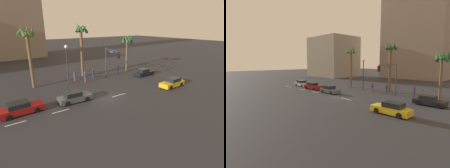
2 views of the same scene
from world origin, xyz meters
TOP-DOWN VIEW (x-y plane):
  - ground_plane at (0.00, 0.00)m, footprint 220.00×220.00m
  - lane_stripe_0 at (-18.00, 0.00)m, footprint 2.58×0.14m
  - lane_stripe_1 at (-11.43, 0.00)m, footprint 1.96×0.14m
  - lane_stripe_2 at (-6.69, 0.00)m, footprint 2.05×0.14m
  - lane_stripe_3 at (1.91, 0.00)m, footprint 2.34×0.14m
  - car_0 at (-10.47, 2.02)m, footprint 4.73×2.03m
  - car_1 at (-16.38, 2.72)m, footprint 4.55×1.93m
  - car_2 at (12.46, 5.54)m, footprint 4.09×1.97m
  - car_3 at (11.25, -2.05)m, footprint 4.55×1.93m
  - car_4 at (-4.18, 1.62)m, footprint 4.34×1.97m
  - traffic_signal at (5.39, 7.04)m, footprint 0.83×4.93m
  - streetlamp at (-1.96, 8.85)m, footprint 0.56×0.56m
  - pedestrian_0 at (0.81, 8.15)m, footprint 0.38×0.38m
  - pedestrian_1 at (-0.32, 9.95)m, footprint 0.54×0.54m
  - pedestrian_2 at (8.75, 9.10)m, footprint 0.47×0.47m
  - pedestrian_3 at (3.25, 9.56)m, footprint 0.41×0.41m
  - palm_tree_0 at (12.20, 10.55)m, footprint 2.56×2.75m
  - palm_tree_1 at (2.33, 11.92)m, footprint 2.63×2.59m
  - palm_tree_2 at (-7.17, 10.63)m, footprint 2.70×2.62m
  - building_0 at (-7.43, 43.39)m, footprint 21.82×10.96m
  - building_1 at (-35.02, 29.08)m, footprint 17.57×15.08m

SIDE VIEW (x-z plane):
  - ground_plane at x=0.00m, z-range 0.00..0.00m
  - lane_stripe_0 at x=-18.00m, z-range 0.00..0.01m
  - lane_stripe_1 at x=-11.43m, z-range 0.00..0.01m
  - lane_stripe_2 at x=-6.69m, z-range 0.00..0.01m
  - lane_stripe_3 at x=1.91m, z-range 0.00..0.01m
  - car_2 at x=12.46m, z-range -0.06..1.30m
  - car_4 at x=-4.18m, z-range -0.06..1.35m
  - car_0 at x=-10.47m, z-range -0.05..1.36m
  - car_3 at x=11.25m, z-range -0.06..1.38m
  - car_1 at x=-16.38m, z-range -0.06..1.39m
  - pedestrian_3 at x=3.25m, z-range 0.05..1.80m
  - pedestrian_1 at x=-0.32m, z-range 0.04..1.86m
  - pedestrian_2 at x=8.75m, z-range 0.05..1.94m
  - pedestrian_0 at x=0.81m, z-range 0.07..2.00m
  - traffic_signal at x=5.39m, z-range 1.04..6.72m
  - streetlamp at x=-1.96m, z-range 1.28..7.84m
  - palm_tree_0 at x=12.20m, z-range 2.26..9.99m
  - palm_tree_2 at x=-7.17m, z-range 1.98..11.62m
  - palm_tree_1 at x=2.33m, z-range 1.83..11.89m
  - building_1 at x=-35.02m, z-range 0.00..16.12m
  - building_0 at x=-7.43m, z-range 0.00..33.01m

